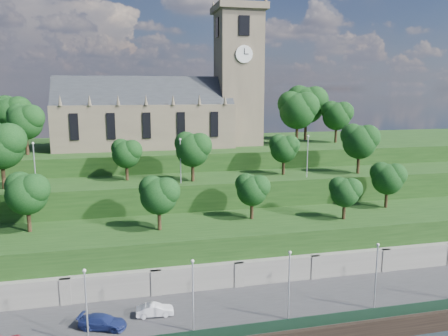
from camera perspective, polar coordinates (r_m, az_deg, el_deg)
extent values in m
cube|color=#2D2D30|center=(50.20, -2.28, -19.25)|extent=(160.00, 12.00, 2.00)
cube|color=black|center=(44.82, -0.91, -20.79)|extent=(160.00, 0.10, 1.20)
cube|color=slate|center=(54.77, -3.51, -14.84)|extent=(160.00, 2.00, 5.00)
cube|color=slate|center=(53.92, -19.92, -15.90)|extent=(1.20, 0.60, 5.00)
cube|color=slate|center=(53.55, -8.84, -15.57)|extent=(1.20, 0.60, 5.00)
cube|color=slate|center=(55.02, 1.95, -14.71)|extent=(1.20, 0.60, 5.00)
cube|color=slate|center=(58.20, 11.78, -13.48)|extent=(1.20, 0.60, 5.00)
cube|color=slate|center=(62.83, 20.29, -12.09)|extent=(1.20, 0.60, 5.00)
cube|color=#173511|center=(59.63, -4.50, -11.13)|extent=(160.00, 12.00, 8.00)
cube|color=#173511|center=(69.30, -5.89, -6.32)|extent=(160.00, 10.00, 12.00)
cube|color=#173511|center=(89.20, -7.61, -1.61)|extent=(160.00, 32.00, 15.00)
cube|color=brown|center=(83.32, -10.28, 5.48)|extent=(32.00, 12.00, 8.00)
cube|color=#222529|center=(83.09, -10.37, 8.23)|extent=(32.00, 10.18, 10.18)
cone|color=brown|center=(77.62, -20.65, 8.28)|extent=(0.70, 0.70, 1.80)
cone|color=brown|center=(77.16, -17.18, 8.47)|extent=(0.70, 0.70, 1.80)
cone|color=brown|center=(76.97, -13.68, 8.63)|extent=(0.70, 0.70, 1.80)
cone|color=brown|center=(77.08, -10.17, 8.76)|extent=(0.70, 0.70, 1.80)
cone|color=brown|center=(77.46, -6.68, 8.85)|extent=(0.70, 0.70, 1.80)
cone|color=brown|center=(78.12, -3.23, 8.92)|extent=(0.70, 0.70, 1.80)
cone|color=brown|center=(79.05, 0.14, 8.95)|extent=(0.70, 0.70, 1.80)
cube|color=black|center=(77.54, -18.98, 5.11)|extent=(1.40, 0.25, 4.50)
cube|color=black|center=(77.15, -14.53, 5.32)|extent=(1.40, 0.25, 4.50)
cube|color=black|center=(77.23, -10.06, 5.49)|extent=(1.40, 0.25, 4.50)
cube|color=black|center=(77.77, -5.62, 5.63)|extent=(1.40, 0.25, 4.50)
cube|color=black|center=(78.76, -1.27, 5.74)|extent=(1.40, 0.25, 4.50)
cube|color=brown|center=(85.84, 1.86, 11.45)|extent=(8.00, 8.00, 25.00)
cube|color=brown|center=(87.10, 1.92, 20.10)|extent=(9.20, 9.20, 1.20)
cone|color=brown|center=(90.24, -1.40, 20.53)|extent=(0.80, 0.80, 1.60)
cone|color=brown|center=(92.17, 3.80, 20.30)|extent=(0.80, 0.80, 1.60)
cube|color=black|center=(82.65, 2.67, 18.10)|extent=(2.00, 0.25, 3.50)
cube|color=black|center=(90.47, 1.21, 17.43)|extent=(2.00, 0.25, 3.50)
cube|color=black|center=(85.61, -0.87, 17.84)|extent=(0.25, 2.00, 3.50)
cube|color=black|center=(87.68, 4.61, 17.63)|extent=(0.25, 2.00, 3.50)
cylinder|color=white|center=(82.08, 2.65, 14.65)|extent=(3.20, 0.30, 3.20)
cylinder|color=white|center=(87.19, 4.58, 14.37)|extent=(0.30, 3.20, 3.20)
cube|color=black|center=(81.95, 2.68, 15.00)|extent=(0.12, 0.05, 1.10)
cube|color=black|center=(82.02, 2.96, 14.65)|extent=(0.80, 0.05, 0.12)
cylinder|color=black|center=(60.39, -24.13, -6.10)|extent=(0.51, 0.51, 3.28)
sphere|color=black|center=(59.62, -24.35, -3.17)|extent=(5.11, 5.11, 5.11)
sphere|color=black|center=(58.77, -23.52, -2.53)|extent=(3.83, 3.83, 3.83)
sphere|color=black|center=(60.20, -25.14, -2.11)|extent=(3.57, 3.57, 3.57)
cylinder|color=black|center=(56.48, -8.44, -6.53)|extent=(0.49, 0.49, 3.02)
sphere|color=black|center=(55.71, -8.52, -3.65)|extent=(4.70, 4.70, 4.70)
sphere|color=black|center=(55.17, -7.52, -3.01)|extent=(3.52, 3.52, 3.52)
sphere|color=black|center=(56.01, -9.43, -2.62)|extent=(3.29, 3.29, 3.29)
cylinder|color=black|center=(60.69, 3.65, -5.38)|extent=(0.48, 0.48, 2.74)
sphere|color=black|center=(60.03, 3.68, -2.95)|extent=(4.26, 4.26, 4.26)
sphere|color=black|center=(59.74, 4.59, -2.40)|extent=(3.19, 3.19, 3.19)
sphere|color=black|center=(60.14, 2.87, -2.09)|extent=(2.98, 2.98, 2.98)
cylinder|color=black|center=(62.70, 15.40, -5.32)|extent=(0.47, 0.47, 2.55)
sphere|color=black|center=(62.10, 15.51, -3.13)|extent=(3.96, 3.96, 3.96)
sphere|color=black|center=(62.01, 16.35, -2.63)|extent=(2.97, 2.97, 2.97)
sphere|color=black|center=(62.03, 14.76, -2.36)|extent=(2.77, 2.77, 2.77)
cylinder|color=black|center=(70.59, 20.43, -3.68)|extent=(0.49, 0.49, 3.00)
sphere|color=black|center=(69.98, 20.58, -1.37)|extent=(4.66, 4.66, 4.66)
sphere|color=black|center=(69.99, 21.46, -0.85)|extent=(3.50, 3.50, 3.50)
sphere|color=black|center=(69.84, 19.80, -0.57)|extent=(3.26, 3.26, 3.26)
cylinder|color=black|center=(68.04, -26.87, -0.76)|extent=(0.54, 0.54, 4.04)
sphere|color=black|center=(67.47, -27.14, 2.50)|extent=(6.28, 6.28, 6.28)
sphere|color=black|center=(66.46, -26.28, 3.29)|extent=(4.71, 4.71, 4.71)
cylinder|color=black|center=(68.08, -12.57, -0.43)|extent=(0.48, 0.48, 2.74)
sphere|color=black|center=(67.65, -12.66, 1.77)|extent=(4.26, 4.26, 4.26)
sphere|color=black|center=(67.15, -11.95, 2.28)|extent=(3.19, 3.19, 3.19)
sphere|color=black|center=(68.06, -13.32, 2.51)|extent=(2.98, 2.98, 2.98)
cylinder|color=black|center=(65.85, -4.10, -0.35)|extent=(0.50, 0.50, 3.23)
sphere|color=black|center=(65.34, -4.14, 2.33)|extent=(5.02, 5.02, 5.02)
sphere|color=black|center=(64.91, -3.20, 2.96)|extent=(3.76, 3.76, 3.76)
sphere|color=black|center=(65.70, -4.99, 3.25)|extent=(3.51, 3.51, 3.51)
cylinder|color=black|center=(71.67, 7.76, 0.28)|extent=(0.48, 0.48, 2.81)
sphere|color=black|center=(71.25, 7.82, 2.43)|extent=(4.37, 4.37, 4.37)
sphere|color=black|center=(71.07, 8.61, 2.93)|extent=(3.28, 3.28, 3.28)
sphere|color=black|center=(71.38, 7.10, 3.17)|extent=(3.06, 3.06, 3.06)
cylinder|color=black|center=(75.09, 17.13, 0.65)|extent=(0.52, 0.52, 3.54)
sphere|color=black|center=(74.63, 17.27, 3.24)|extent=(5.50, 5.50, 5.50)
sphere|color=black|center=(74.63, 18.25, 3.82)|extent=(4.13, 4.13, 4.13)
sphere|color=black|center=(74.62, 16.41, 4.13)|extent=(3.85, 3.85, 3.85)
cylinder|color=black|center=(87.54, -25.72, 3.59)|extent=(0.54, 0.54, 4.16)
sphere|color=black|center=(87.23, -25.93, 6.21)|extent=(6.47, 6.47, 6.47)
sphere|color=black|center=(86.27, -25.23, 6.88)|extent=(4.85, 4.85, 4.85)
sphere|color=black|center=(88.21, -26.60, 7.03)|extent=(4.53, 4.53, 4.53)
cylinder|color=black|center=(79.02, -24.35, 2.88)|extent=(0.52, 0.52, 3.63)
sphere|color=black|center=(78.70, -24.54, 5.41)|extent=(5.64, 5.64, 5.64)
sphere|color=black|center=(77.88, -23.85, 6.05)|extent=(4.23, 4.23, 4.23)
sphere|color=black|center=(79.52, -25.20, 6.22)|extent=(3.95, 3.95, 3.95)
cylinder|color=black|center=(85.90, 9.49, 4.46)|extent=(0.56, 0.56, 4.47)
sphere|color=black|center=(85.58, 9.58, 7.34)|extent=(6.95, 6.95, 6.95)
sphere|color=black|center=(85.44, 10.65, 8.00)|extent=(5.21, 5.21, 5.21)
sphere|color=black|center=(85.87, 8.63, 8.30)|extent=(4.86, 4.86, 4.86)
cylinder|color=black|center=(95.26, 10.60, 5.14)|extent=(0.58, 0.58, 4.97)
sphere|color=black|center=(94.97, 10.70, 8.02)|extent=(7.72, 7.72, 7.72)
sphere|color=black|center=(94.86, 11.77, 8.68)|extent=(5.79, 5.79, 5.79)
sphere|color=black|center=(95.28, 9.74, 8.99)|extent=(5.41, 5.41, 5.41)
cylinder|color=black|center=(91.66, 14.40, 4.37)|extent=(0.52, 0.52, 3.62)
sphere|color=black|center=(91.38, 14.50, 6.56)|extent=(5.64, 5.64, 5.64)
sphere|color=black|center=(91.37, 15.32, 7.05)|extent=(4.23, 4.23, 4.23)
sphere|color=black|center=(91.50, 13.77, 7.30)|extent=(3.95, 3.95, 3.95)
cylinder|color=#B2B2B7|center=(44.46, -17.52, -17.12)|extent=(0.16, 0.16, 7.26)
sphere|color=silver|center=(42.89, -17.79, -12.65)|extent=(0.36, 0.36, 0.36)
cylinder|color=#B2B2B7|center=(44.68, -4.08, -16.49)|extent=(0.16, 0.16, 7.26)
sphere|color=silver|center=(43.13, -4.14, -12.04)|extent=(0.36, 0.36, 0.36)
cylinder|color=#B2B2B7|center=(47.08, 8.47, -15.12)|extent=(0.16, 0.16, 7.26)
sphere|color=silver|center=(45.61, 8.60, -10.86)|extent=(0.36, 0.36, 0.36)
cylinder|color=#B2B2B7|center=(51.35, 19.21, -13.38)|extent=(0.16, 0.16, 7.26)
sphere|color=silver|center=(50.00, 19.47, -9.43)|extent=(0.36, 0.36, 0.36)
cylinder|color=#B2B2B7|center=(64.94, -23.48, 0.08)|extent=(0.16, 0.16, 6.39)
sphere|color=silver|center=(64.49, -23.69, 2.98)|extent=(0.36, 0.36, 0.36)
cylinder|color=#B2B2B7|center=(64.33, -5.70, 0.80)|extent=(0.16, 0.16, 6.39)
sphere|color=silver|center=(63.87, -5.76, 3.73)|extent=(0.36, 0.36, 0.36)
cylinder|color=#B2B2B7|center=(69.70, 10.83, 1.40)|extent=(0.16, 0.16, 6.39)
sphere|color=silver|center=(69.27, 10.92, 4.10)|extent=(0.36, 0.36, 0.36)
imported|color=silver|center=(49.21, -9.03, -17.84)|extent=(4.00, 1.59, 1.30)
imported|color=navy|center=(48.03, -15.58, -18.79)|extent=(5.20, 3.48, 1.40)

